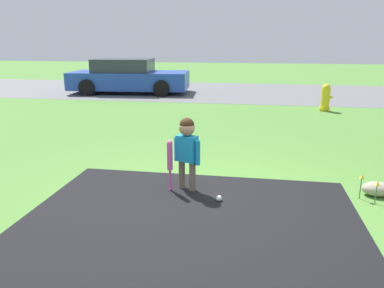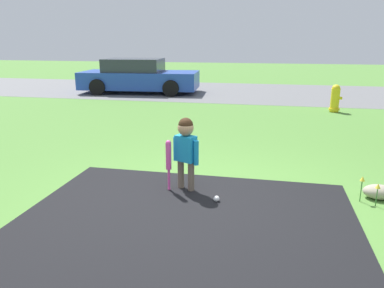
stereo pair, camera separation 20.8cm
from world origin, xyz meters
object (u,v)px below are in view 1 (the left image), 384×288
(child, at_px, (187,144))
(sports_ball, at_px, (219,198))
(fire_hydrant, at_px, (325,98))
(parked_car, at_px, (128,77))
(baseball_bat, at_px, (170,158))

(child, height_order, sports_ball, child)
(sports_ball, bearing_deg, fire_hydrant, 70.62)
(fire_hydrant, bearing_deg, parked_car, 158.09)
(child, xyz_separation_m, fire_hydrant, (2.85, 6.45, -0.27))
(parked_car, bearing_deg, sports_ball, -69.75)
(fire_hydrant, distance_m, parked_car, 7.35)
(parked_car, bearing_deg, baseball_bat, -72.73)
(child, relative_size, sports_ball, 13.15)
(sports_ball, xyz_separation_m, parked_car, (-4.43, 9.51, 0.57))
(sports_ball, relative_size, parked_car, 0.02)
(fire_hydrant, height_order, parked_car, parked_car)
(child, height_order, parked_car, parked_car)
(sports_ball, xyz_separation_m, fire_hydrant, (2.38, 6.77, 0.34))
(baseball_bat, distance_m, parked_car, 10.00)
(baseball_bat, xyz_separation_m, parked_car, (-3.75, 9.27, 0.15))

